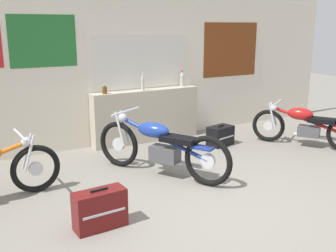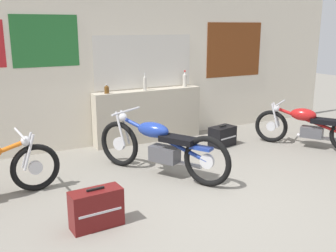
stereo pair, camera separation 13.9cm
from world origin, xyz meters
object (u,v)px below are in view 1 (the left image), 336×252
bottle_left_center (143,83)px  motorcycle_red (305,125)px  bottle_leftmost (105,90)px  motorcycle_blue (161,146)px  bottle_center (182,79)px  hard_case_black (220,136)px  hard_case_darkred (100,209)px

bottle_left_center → motorcycle_red: bearing=-34.8°
bottle_leftmost → motorcycle_blue: size_ratio=0.08×
bottle_center → motorcycle_blue: size_ratio=0.16×
motorcycle_red → hard_case_black: size_ratio=3.21×
bottle_leftmost → bottle_center: bearing=2.4°
hard_case_black → hard_case_darkred: hard_case_darkred is taller
motorcycle_red → hard_case_black: 1.52m
bottle_leftmost → motorcycle_blue: bearing=-83.0°
bottle_leftmost → bottle_left_center: bottle_left_center is taller
motorcycle_red → hard_case_darkred: bearing=-166.7°
motorcycle_blue → bottle_center: bearing=50.6°
bottle_leftmost → motorcycle_red: bearing=-28.2°
bottle_leftmost → hard_case_black: bearing=-25.3°
bottle_left_center → hard_case_black: (1.12, -0.87, -0.93)m
bottle_center → motorcycle_red: (1.52, -1.74, -0.72)m
hard_case_darkred → motorcycle_blue: bearing=38.4°
hard_case_black → bottle_leftmost: bearing=154.7°
bottle_leftmost → bottle_center: (1.60, 0.07, 0.06)m
hard_case_black → motorcycle_red: bearing=-32.0°
motorcycle_blue → hard_case_darkred: bearing=-141.6°
bottle_left_center → motorcycle_red: (2.40, -1.66, -0.72)m
hard_case_black → bottle_left_center: bearing=142.3°
bottle_left_center → hard_case_darkred: size_ratio=0.56×
hard_case_black → hard_case_darkred: 3.44m
motorcycle_red → hard_case_darkred: size_ratio=2.93×
bottle_center → hard_case_darkred: size_ratio=0.54×
bottle_left_center → bottle_center: bearing=4.9°
bottle_center → hard_case_black: (0.24, -0.94, -0.93)m
motorcycle_blue → motorcycle_red: bearing=-0.6°
motorcycle_red → bottle_center: bearing=131.1°
bottle_leftmost → hard_case_black: bottle_leftmost is taller
bottle_leftmost → motorcycle_blue: 1.76m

